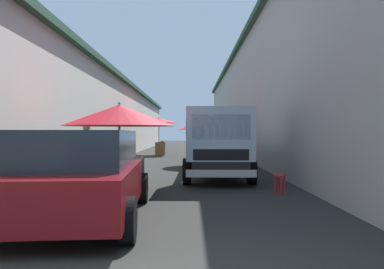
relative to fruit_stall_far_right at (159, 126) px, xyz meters
The scene contains 11 objects.
ground 6.72m from the fruit_stall_far_right, 166.79° to the right, with size 90.00×90.00×0.00m, color #282826.
building_left_whitewash 6.71m from the fruit_stall_far_right, 127.18° to the left, with size 49.80×7.50×4.50m.
building_right_concrete 9.33m from the fruit_stall_far_right, 116.01° to the right, with size 49.80×7.50×6.44m.
fruit_stall_far_right is the anchor object (origin of this frame).
fruit_stall_near_right 7.69m from the fruit_stall_far_right, 158.78° to the right, with size 2.75×2.75×2.08m.
fruit_stall_near_left 13.81m from the fruit_stall_far_right, behind, with size 2.64×2.64×2.15m.
fruit_stall_far_left 4.14m from the fruit_stall_far_right, 116.09° to the right, with size 2.73×2.73×2.30m.
hatchback_car 16.46m from the fruit_stall_far_right, behind, with size 4.01×2.13×1.45m.
delivery_truck 12.24m from the fruit_stall_far_right, 166.81° to the right, with size 4.96×2.05×2.08m.
vendor_by_crates 11.86m from the fruit_stall_far_right, behind, with size 0.64×0.34×1.70m.
plastic_stool 14.62m from the fruit_stall_far_right, 163.74° to the right, with size 0.30×0.30×0.43m.
Camera 1 is at (-2.33, -0.53, 1.42)m, focal length 32.99 mm.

